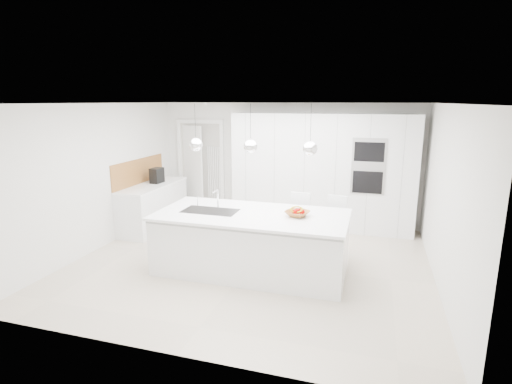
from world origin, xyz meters
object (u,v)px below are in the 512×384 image
(espresso_machine, at_px, (157,175))
(bar_stool_left, at_px, (298,226))
(island_base, at_px, (251,244))
(fruit_bowl, at_px, (297,214))
(bar_stool_right, at_px, (335,229))

(espresso_machine, relative_size, bar_stool_left, 0.29)
(island_base, bearing_deg, bar_stool_left, 54.99)
(fruit_bowl, xyz_separation_m, bar_stool_left, (-0.11, 0.72, -0.42))
(island_base, xyz_separation_m, espresso_machine, (-2.53, 1.66, 0.62))
(espresso_machine, bearing_deg, bar_stool_right, -8.94)
(espresso_machine, xyz_separation_m, bar_stool_left, (3.10, -0.85, -0.53))
(island_base, distance_m, bar_stool_left, 0.99)
(fruit_bowl, distance_m, espresso_machine, 3.57)
(bar_stool_left, bearing_deg, bar_stool_right, 7.75)
(bar_stool_right, bearing_deg, espresso_machine, 176.81)
(bar_stool_left, bearing_deg, fruit_bowl, -78.77)
(fruit_bowl, distance_m, bar_stool_left, 0.84)
(espresso_machine, height_order, bar_stool_left, espresso_machine)
(fruit_bowl, height_order, bar_stool_left, bar_stool_left)
(espresso_machine, distance_m, bar_stool_right, 3.82)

